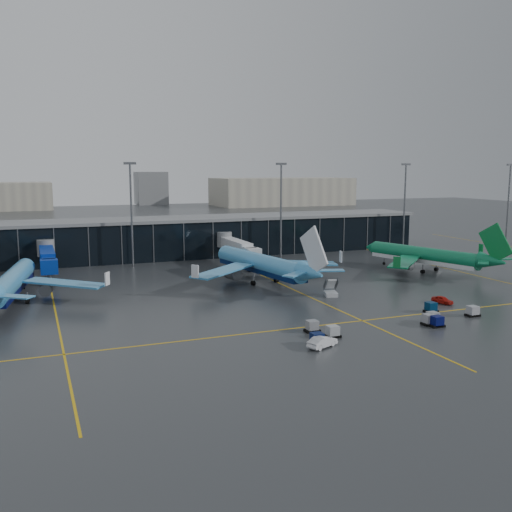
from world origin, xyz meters
name	(u,v)px	position (x,y,z in m)	size (l,w,h in m)	color
ground	(267,305)	(0.00, 0.00, 0.00)	(600.00, 600.00, 0.00)	#282B2D
terminal_pier	(180,237)	(0.00, 62.00, 5.42)	(142.00, 17.00, 10.70)	black
jet_bridges	(47,257)	(-35.00, 42.99, 4.55)	(94.00, 27.50, 7.20)	#595B60
flood_masts	(210,208)	(5.00, 50.00, 13.81)	(203.00, 0.50, 25.50)	#595B60
distant_hangars	(176,193)	(49.94, 270.08, 8.79)	(260.00, 71.00, 22.00)	#B2AD99
taxi_lines	(293,289)	(10.00, 10.61, 0.01)	(220.00, 120.00, 0.02)	gold
airliner_arkefly	(11,269)	(-41.74, 19.26, 6.13)	(35.05, 39.92, 12.27)	#3A8AC0
airliner_klm_near	(260,252)	(6.63, 19.98, 6.43)	(36.77, 41.87, 12.87)	#3D90C9
airliner_aer_lingus	(424,246)	(47.39, 18.08, 6.00)	(34.31, 39.08, 12.01)	#0D6E45
baggage_carts	(399,322)	(13.35, -19.94, 0.76)	(33.09, 10.51, 1.70)	black
mobile_airstair	(331,292)	(14.13, 2.62, 0.77)	(3.06, 3.71, 3.45)	silver
service_van_red	(442,300)	(29.64, -10.28, 0.67)	(1.59, 3.95, 1.35)	#AC150D
service_van_white	(322,342)	(-2.39, -24.76, 0.79)	(1.66, 4.77, 1.57)	silver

